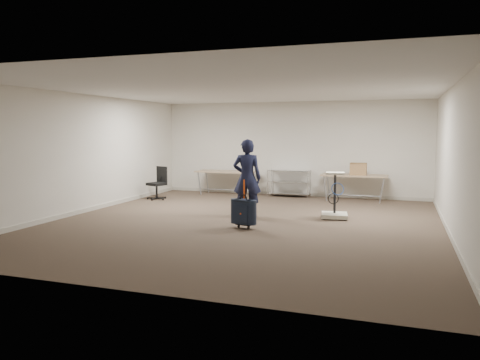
% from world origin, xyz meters
% --- Properties ---
extents(ground, '(9.00, 9.00, 0.00)m').
position_xyz_m(ground, '(0.00, 0.00, 0.00)').
color(ground, '#403127').
rests_on(ground, ground).
extents(room_shell, '(8.00, 9.00, 9.00)m').
position_xyz_m(room_shell, '(0.00, 1.38, 0.05)').
color(room_shell, beige).
rests_on(room_shell, ground).
extents(folding_table_left, '(1.80, 0.75, 0.73)m').
position_xyz_m(folding_table_left, '(-1.90, 3.95, 0.68)').
color(folding_table_left, '#9C7F5F').
rests_on(folding_table_left, ground).
extents(folding_table_right, '(1.80, 0.75, 0.73)m').
position_xyz_m(folding_table_right, '(1.90, 3.95, 0.68)').
color(folding_table_right, '#9C7F5F').
rests_on(folding_table_right, ground).
extents(wire_shelf, '(1.22, 0.47, 0.80)m').
position_xyz_m(wire_shelf, '(0.00, 4.20, 0.44)').
color(wire_shelf, silver).
rests_on(wire_shelf, ground).
extents(person, '(0.71, 0.54, 1.76)m').
position_xyz_m(person, '(-0.18, 0.74, 0.88)').
color(person, black).
rests_on(person, ground).
extents(suitcase, '(0.39, 0.27, 0.98)m').
position_xyz_m(suitcase, '(0.17, -0.56, 0.33)').
color(suitcase, black).
rests_on(suitcase, ground).
extents(office_chair, '(0.56, 0.57, 0.93)m').
position_xyz_m(office_chair, '(-3.41, 2.45, 0.28)').
color(office_chair, black).
rests_on(office_chair, ground).
extents(equipment_cart, '(0.63, 0.63, 1.03)m').
position_xyz_m(equipment_cart, '(1.74, 1.12, 0.27)').
color(equipment_cart, beige).
rests_on(equipment_cart, ground).
extents(cardboard_box, '(0.44, 0.34, 0.33)m').
position_xyz_m(cardboard_box, '(2.01, 3.91, 0.90)').
color(cardboard_box, '#9E8149').
rests_on(cardboard_box, folding_table_right).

